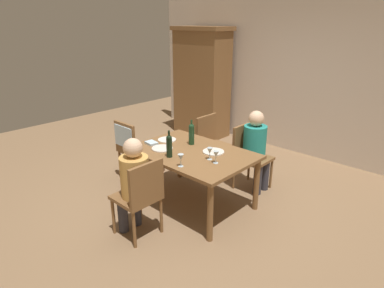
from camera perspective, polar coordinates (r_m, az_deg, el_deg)
ground_plane at (r=4.51m, az=0.00°, el=-10.04°), size 10.00×10.00×0.00m
rear_room_partition at (r=6.23m, az=17.72°, el=10.85°), size 6.40×0.12×2.70m
armoire_cabinet at (r=6.92m, az=1.67°, el=10.54°), size 1.18×0.62×2.18m
dining_table at (r=4.22m, az=0.00°, el=-2.36°), size 1.52×1.04×0.74m
chair_near at (r=3.67m, az=-8.78°, el=-8.43°), size 0.44×0.44×0.92m
chair_far_right at (r=4.78m, az=9.68°, el=-1.41°), size 0.44×0.44×0.92m
chair_far_left at (r=5.16m, az=3.38°, el=0.52°), size 0.44×0.44×0.92m
chair_left_end at (r=4.97m, az=-10.63°, el=0.14°), size 0.44×0.46×0.92m
person_woman_host at (r=3.69m, az=-9.99°, el=-6.09°), size 0.36×0.31×1.15m
person_man_bearded at (r=4.67m, az=10.92°, el=-0.27°), size 0.36×0.32×1.15m
wine_bottle_tall_green at (r=4.38m, az=-0.09°, el=1.84°), size 0.08×0.08×0.34m
wine_bottle_dark_red at (r=3.98m, az=-3.92°, el=-0.22°), size 0.07×0.07×0.33m
wine_glass_near_left at (r=3.82m, az=4.12°, el=-1.82°), size 0.07×0.07×0.15m
wine_glass_centre at (r=3.72m, az=-1.94°, el=-2.37°), size 0.07×0.07×0.15m
wine_glass_near_right at (r=3.91m, az=3.07°, el=-1.23°), size 0.07×0.07×0.15m
dinner_plate_host at (r=4.58m, az=-4.31°, el=0.73°), size 0.25×0.25×0.01m
dinner_plate_guest_left at (r=4.28m, az=-5.11°, el=-0.75°), size 0.27×0.27×0.01m
dinner_plate_guest_right at (r=4.17m, az=3.69°, el=-1.32°), size 0.27×0.27×0.01m
folded_napkin at (r=4.47m, az=-6.98°, el=0.20°), size 0.18×0.14×0.03m
handbag at (r=5.42m, az=-6.29°, el=-3.40°), size 0.30×0.17×0.22m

